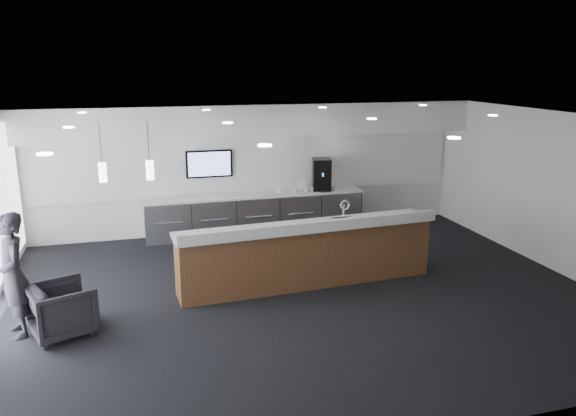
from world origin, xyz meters
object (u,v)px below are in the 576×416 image
object	(u,v)px
coffee_machine	(321,174)
lounge_guest	(13,275)
service_counter	(307,253)
armchair	(62,309)

from	to	relation	value
coffee_machine	lounge_guest	size ratio (longest dim) A/B	0.40
service_counter	coffee_machine	distance (m)	3.61
armchair	lounge_guest	xyz separation A→B (m)	(-0.62, 0.17, 0.53)
service_counter	lounge_guest	world-z (taller)	lounge_guest
service_counter	coffee_machine	xyz separation A→B (m)	(1.36, 3.25, 0.74)
service_counter	lounge_guest	distance (m)	4.70
service_counter	coffee_machine	size ratio (longest dim) A/B	6.40
service_counter	armchair	distance (m)	4.12
armchair	lounge_guest	distance (m)	0.83
service_counter	lounge_guest	size ratio (longest dim) A/B	2.57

